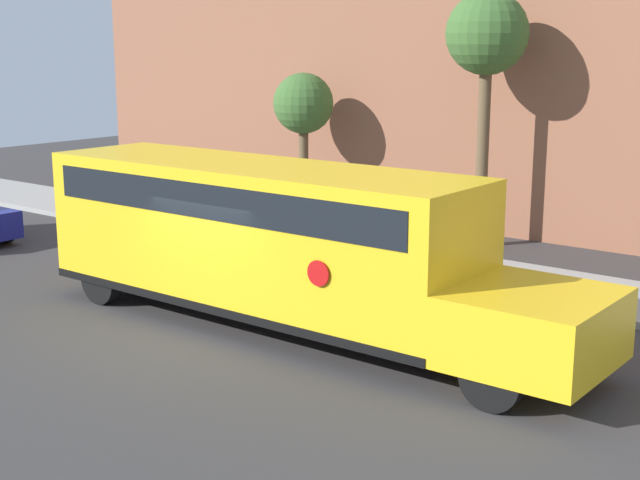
{
  "coord_description": "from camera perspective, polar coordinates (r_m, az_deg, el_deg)",
  "views": [
    {
      "loc": [
        11.48,
        -11.47,
        5.34
      ],
      "look_at": [
        1.4,
        1.44,
        1.7
      ],
      "focal_mm": 50.0,
      "sensor_mm": 36.0,
      "label": 1
    }
  ],
  "objects": [
    {
      "name": "sidewalk_strip",
      "position": [
        21.97,
        5.23,
        -1.4
      ],
      "size": [
        44.0,
        3.0,
        0.15
      ],
      "color": "#9E9E99",
      "rests_on": "ground"
    },
    {
      "name": "ground_plane",
      "position": [
        17.09,
        -6.74,
        -5.78
      ],
      "size": [
        60.0,
        60.0,
        0.0
      ],
      "primitive_type": "plane",
      "color": "#3A3838"
    },
    {
      "name": "tree_far_sidewalk",
      "position": [
        27.08,
        -1.07,
        8.57
      ],
      "size": [
        1.83,
        1.83,
        4.47
      ],
      "color": "brown",
      "rests_on": "ground"
    },
    {
      "name": "tree_near_sidewalk",
      "position": [
        23.68,
        10.64,
        12.5
      ],
      "size": [
        2.12,
        2.12,
        6.64
      ],
      "color": "brown",
      "rests_on": "ground"
    },
    {
      "name": "school_bus",
      "position": [
        16.83,
        -2.93,
        0.24
      ],
      "size": [
        11.5,
        2.57,
        3.1
      ],
      "color": "yellow",
      "rests_on": "ground"
    },
    {
      "name": "building_backdrop",
      "position": [
        27.03,
        13.08,
        11.12
      ],
      "size": [
        32.0,
        4.0,
        9.65
      ],
      "color": "#935B42",
      "rests_on": "ground"
    }
  ]
}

